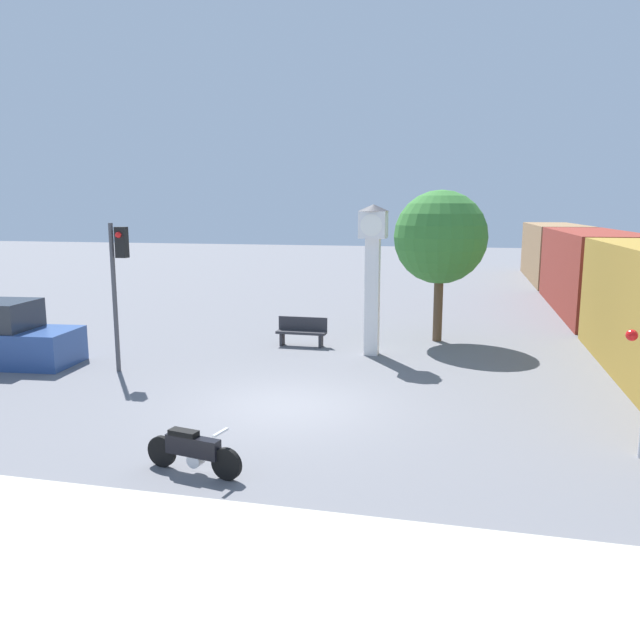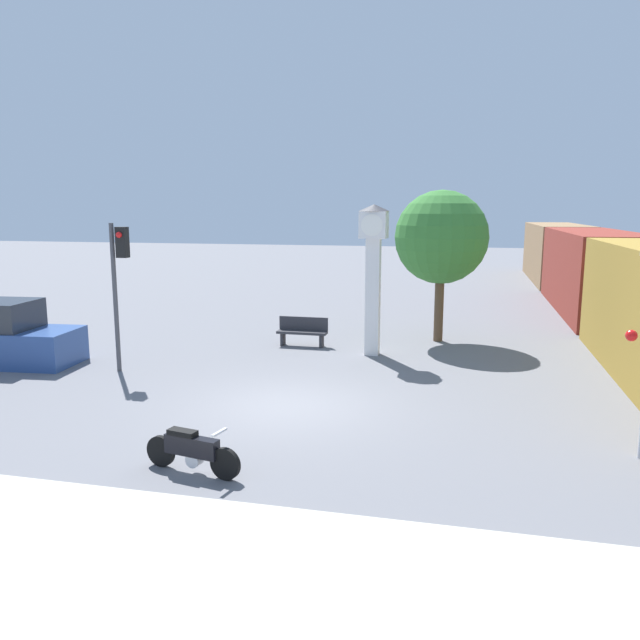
# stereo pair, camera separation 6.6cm
# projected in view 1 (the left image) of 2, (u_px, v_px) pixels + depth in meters

# --- Properties ---
(ground_plane) EXTENTS (120.00, 120.00, 0.00)m
(ground_plane) POSITION_uv_depth(u_px,v_px,m) (288.00, 406.00, 13.88)
(ground_plane) COLOR slate
(sidewalk_strip) EXTENTS (36.00, 6.00, 0.10)m
(sidewalk_strip) POSITION_uv_depth(u_px,v_px,m) (81.00, 631.00, 6.42)
(sidewalk_strip) COLOR #BCB7A8
(sidewalk_strip) RESTS_ON ground_plane
(motorcycle) EXTENTS (1.82, 0.53, 0.81)m
(motorcycle) POSITION_uv_depth(u_px,v_px,m) (193.00, 451.00, 10.33)
(motorcycle) COLOR black
(motorcycle) RESTS_ON ground_plane
(clock_tower) EXTENTS (0.93, 0.93, 4.47)m
(clock_tower) POSITION_uv_depth(u_px,v_px,m) (373.00, 257.00, 18.30)
(clock_tower) COLOR white
(clock_tower) RESTS_ON ground_plane
(freight_train) EXTENTS (2.80, 35.36, 3.40)m
(freight_train) POSITION_uv_depth(u_px,v_px,m) (591.00, 271.00, 26.57)
(freight_train) COLOR olive
(freight_train) RESTS_ON ground_plane
(traffic_light) EXTENTS (0.50, 0.35, 3.97)m
(traffic_light) POSITION_uv_depth(u_px,v_px,m) (118.00, 270.00, 16.38)
(traffic_light) COLOR #47474C
(traffic_light) RESTS_ON ground_plane
(street_tree) EXTENTS (3.02, 3.02, 4.94)m
(street_tree) POSITION_uv_depth(u_px,v_px,m) (440.00, 238.00, 20.15)
(street_tree) COLOR brown
(street_tree) RESTS_ON ground_plane
(bench) EXTENTS (1.60, 0.44, 0.92)m
(bench) POSITION_uv_depth(u_px,v_px,m) (302.00, 331.00, 19.92)
(bench) COLOR #2D2D33
(bench) RESTS_ON ground_plane
(parked_car) EXTENTS (4.35, 2.19, 1.80)m
(parked_car) POSITION_uv_depth(u_px,v_px,m) (0.00, 338.00, 17.58)
(parked_car) COLOR #2D4C8C
(parked_car) RESTS_ON ground_plane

